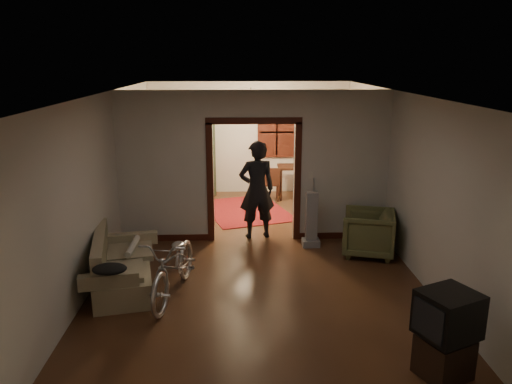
{
  "coord_description": "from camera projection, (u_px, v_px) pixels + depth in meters",
  "views": [
    {
      "loc": [
        -0.31,
        -8.27,
        3.33
      ],
      "look_at": [
        0.0,
        -0.3,
        1.2
      ],
      "focal_mm": 35.0,
      "sensor_mm": 36.0,
      "label": 1
    }
  ],
  "objects": [
    {
      "name": "door_casing",
      "position": [
        254.0,
        183.0,
        9.29
      ],
      "size": [
        1.74,
        0.2,
        2.32
      ],
      "primitive_type": "cube",
      "color": "#38140C",
      "rests_on": "floor"
    },
    {
      "name": "far_window",
      "position": [
        277.0,
        132.0,
        12.54
      ],
      "size": [
        0.98,
        0.06,
        1.28
      ],
      "primitive_type": "cube",
      "color": "black",
      "rests_on": "wall_back"
    },
    {
      "name": "sofa",
      "position": [
        122.0,
        261.0,
        7.45
      ],
      "size": [
        1.13,
        1.88,
        0.81
      ],
      "primitive_type": "cube",
      "rotation": [
        0.0,
        0.0,
        0.2
      ],
      "color": "#77704F",
      "rests_on": "floor"
    },
    {
      "name": "desk_chair",
      "position": [
        271.0,
        184.0,
        12.03
      ],
      "size": [
        0.44,
        0.44,
        0.84
      ],
      "primitive_type": "cube",
      "rotation": [
        0.0,
        0.0,
        0.19
      ],
      "color": "black",
      "rests_on": "floor"
    },
    {
      "name": "wall_back",
      "position": [
        249.0,
        138.0,
        12.59
      ],
      "size": [
        5.0,
        0.02,
        2.8
      ],
      "primitive_type": "cube",
      "color": "beige",
      "rests_on": "floor"
    },
    {
      "name": "person",
      "position": [
        257.0,
        190.0,
        9.41
      ],
      "size": [
        0.76,
        0.57,
        1.88
      ],
      "primitive_type": "imported",
      "rotation": [
        0.0,
        0.0,
        3.33
      ],
      "color": "black",
      "rests_on": "floor"
    },
    {
      "name": "floor",
      "position": [
        255.0,
        253.0,
        8.85
      ],
      "size": [
        5.0,
        8.5,
        0.01
      ],
      "primitive_type": "cube",
      "color": "#381E11",
      "rests_on": "ground"
    },
    {
      "name": "ceiling",
      "position": [
        255.0,
        93.0,
        8.13
      ],
      "size": [
        5.0,
        8.5,
        0.01
      ],
      "primitive_type": "cube",
      "color": "white",
      "rests_on": "floor"
    },
    {
      "name": "oriental_rug",
      "position": [
        246.0,
        210.0,
        11.31
      ],
      "size": [
        2.27,
        2.62,
        0.02
      ],
      "primitive_type": "cube",
      "rotation": [
        0.0,
        0.0,
        0.3
      ],
      "color": "maroon",
      "rests_on": "floor"
    },
    {
      "name": "vacuum",
      "position": [
        311.0,
        219.0,
        9.05
      ],
      "size": [
        0.32,
        0.25,
        1.03
      ],
      "primitive_type": "cube",
      "rotation": [
        0.0,
        0.0,
        -0.01
      ],
      "color": "gray",
      "rests_on": "floor"
    },
    {
      "name": "globe",
      "position": [
        192.0,
        119.0,
        11.95
      ],
      "size": [
        0.3,
        0.3,
        0.3
      ],
      "primitive_type": "sphere",
      "color": "#1E5972",
      "rests_on": "locker"
    },
    {
      "name": "crt_tv",
      "position": [
        448.0,
        314.0,
        5.24
      ],
      "size": [
        0.73,
        0.7,
        0.49
      ],
      "primitive_type": "cube",
      "rotation": [
        0.0,
        0.0,
        0.43
      ],
      "color": "black",
      "rests_on": "tv_stand"
    },
    {
      "name": "wall_right",
      "position": [
        400.0,
        175.0,
        8.58
      ],
      "size": [
        0.02,
        8.5,
        2.8
      ],
      "primitive_type": "cube",
      "color": "beige",
      "rests_on": "floor"
    },
    {
      "name": "bicycle",
      "position": [
        174.0,
        265.0,
        7.13
      ],
      "size": [
        0.95,
        1.91,
        0.96
      ],
      "primitive_type": "imported",
      "rotation": [
        0.0,
        0.0,
        -0.18
      ],
      "color": "silver",
      "rests_on": "floor"
    },
    {
      "name": "wall_left",
      "position": [
        107.0,
        177.0,
        8.4
      ],
      "size": [
        0.02,
        8.5,
        2.8
      ],
      "primitive_type": "cube",
      "color": "beige",
      "rests_on": "floor"
    },
    {
      "name": "chandelier",
      "position": [
        251.0,
        106.0,
        10.66
      ],
      "size": [
        0.24,
        0.24,
        0.24
      ],
      "primitive_type": "sphere",
      "color": "#FFE0A5",
      "rests_on": "ceiling"
    },
    {
      "name": "rolled_paper",
      "position": [
        133.0,
        246.0,
        7.71
      ],
      "size": [
        0.09,
        0.75,
        0.09
      ],
      "primitive_type": "cylinder",
      "rotation": [
        1.57,
        0.0,
        0.0
      ],
      "color": "beige",
      "rests_on": "sofa"
    },
    {
      "name": "light_switch",
      "position": [
        311.0,
        175.0,
        9.22
      ],
      "size": [
        0.08,
        0.01,
        0.12
      ],
      "primitive_type": "cube",
      "color": "silver",
      "rests_on": "partition_wall"
    },
    {
      "name": "tv_stand",
      "position": [
        444.0,
        357.0,
        5.37
      ],
      "size": [
        0.64,
        0.62,
        0.45
      ],
      "primitive_type": "cube",
      "rotation": [
        0.0,
        0.0,
        0.43
      ],
      "color": "black",
      "rests_on": "floor"
    },
    {
      "name": "partition_wall",
      "position": [
        254.0,
        167.0,
        9.21
      ],
      "size": [
        5.0,
        0.14,
        2.8
      ],
      "primitive_type": "cube",
      "color": "beige",
      "rests_on": "floor"
    },
    {
      "name": "armchair",
      "position": [
        368.0,
        233.0,
        8.7
      ],
      "size": [
        1.06,
        1.05,
        0.79
      ],
      "primitive_type": "imported",
      "rotation": [
        0.0,
        0.0,
        -1.84
      ],
      "color": "brown",
      "rests_on": "floor"
    },
    {
      "name": "desk",
      "position": [
        300.0,
        182.0,
        12.25
      ],
      "size": [
        1.14,
        0.71,
        0.8
      ],
      "primitive_type": "cube",
      "rotation": [
        0.0,
        0.0,
        -0.1
      ],
      "color": "black",
      "rests_on": "floor"
    },
    {
      "name": "locker",
      "position": [
        194.0,
        160.0,
        12.2
      ],
      "size": [
        1.06,
        0.78,
        1.9
      ],
      "primitive_type": "cube",
      "rotation": [
        0.0,
        0.0,
        -0.3
      ],
      "color": "#222C1A",
      "rests_on": "floor"
    },
    {
      "name": "jacket",
      "position": [
        109.0,
        269.0,
        6.5
      ],
      "size": [
        0.45,
        0.34,
        0.13
      ],
      "primitive_type": "ellipsoid",
      "color": "black",
      "rests_on": "sofa"
    }
  ]
}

